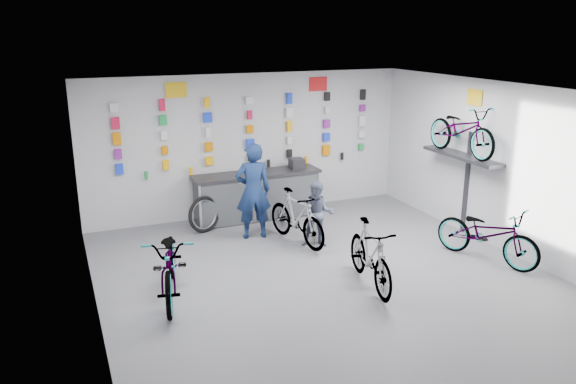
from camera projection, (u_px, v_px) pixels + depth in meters
name	position (u px, v px, depth m)	size (l,w,h in m)	color
floor	(335.00, 286.00, 8.80)	(8.00, 8.00, 0.00)	#54545A
ceiling	(340.00, 93.00, 7.96)	(8.00, 8.00, 0.00)	white
wall_back	(249.00, 145.00, 11.91)	(7.00, 7.00, 0.00)	silver
wall_front	(553.00, 316.00, 4.85)	(7.00, 7.00, 0.00)	silver
wall_left	(91.00, 225.00, 7.07)	(8.00, 8.00, 0.00)	silver
wall_right	(517.00, 172.00, 9.69)	(8.00, 8.00, 0.00)	silver
counter	(257.00, 196.00, 11.79)	(2.70, 0.66, 1.00)	black
merch_wall	(246.00, 132.00, 11.74)	(5.55, 0.08, 1.57)	blue
wall_bracket	(462.00, 160.00, 10.70)	(0.39, 1.90, 2.00)	#333338
sign_left	(176.00, 90.00, 10.99)	(0.42, 0.02, 0.30)	yellow
sign_right	(318.00, 84.00, 12.15)	(0.42, 0.02, 0.30)	red
sign_side	(475.00, 97.00, 10.42)	(0.02, 0.40, 0.30)	yellow
bike_left	(171.00, 263.00, 8.32)	(0.71, 2.04, 1.07)	gray
bike_center	(370.00, 255.00, 8.67)	(0.48, 1.71, 1.03)	gray
bike_right	(487.00, 234.00, 9.62)	(0.66, 1.88, 0.99)	gray
bike_service	(297.00, 217.00, 10.45)	(0.47, 1.67, 1.00)	gray
bike_wall	(462.00, 130.00, 10.50)	(0.63, 1.80, 0.95)	gray
clerk	(253.00, 191.00, 10.60)	(0.68, 0.44, 1.86)	#12244C
customer	(318.00, 214.00, 10.26)	(0.60, 0.47, 1.24)	#505970
spare_wheel	(204.00, 214.00, 11.03)	(0.73, 0.40, 0.73)	black
register	(297.00, 163.00, 11.97)	(0.28, 0.30, 0.22)	black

